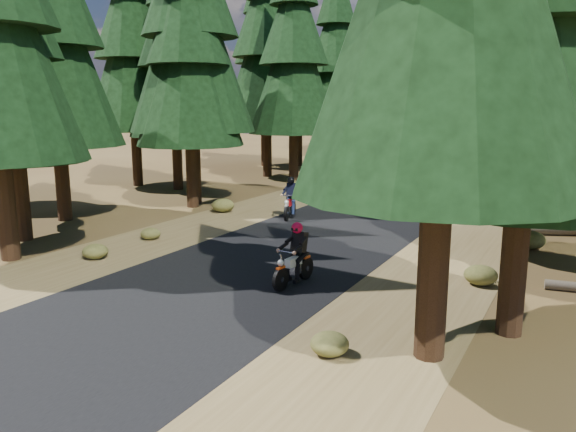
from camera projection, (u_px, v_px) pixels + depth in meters
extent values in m
plane|color=#422F17|center=(263.00, 263.00, 15.80)|extent=(120.00, 120.00, 0.00)
cube|color=black|center=(334.00, 229.00, 20.11)|extent=(6.00, 100.00, 0.01)
cube|color=brown|center=(228.00, 217.00, 22.26)|extent=(3.20, 100.00, 0.01)
cube|color=brown|center=(466.00, 244.00, 17.97)|extent=(3.20, 100.00, 0.01)
cylinder|color=black|center=(2.00, 161.00, 15.66)|extent=(0.53, 0.53, 5.71)
cylinder|color=black|center=(437.00, 194.00, 9.39)|extent=(0.53, 0.53, 5.85)
cylinder|color=black|center=(18.00, 162.00, 18.02)|extent=(0.51, 0.51, 5.15)
cone|color=black|center=(8.00, 59.00, 17.39)|extent=(4.38, 4.38, 6.44)
cylinder|color=black|center=(519.00, 205.00, 10.47)|extent=(0.50, 0.50, 5.11)
cone|color=black|center=(533.00, 26.00, 9.85)|extent=(4.34, 4.34, 6.38)
cylinder|color=black|center=(60.00, 146.00, 21.14)|extent=(0.53, 0.53, 5.73)
cone|color=black|center=(52.00, 47.00, 20.44)|extent=(4.87, 4.87, 7.17)
cylinder|color=black|center=(191.00, 145.00, 23.99)|extent=(0.51, 0.51, 5.34)
cone|color=black|center=(188.00, 65.00, 23.34)|extent=(4.54, 4.54, 6.68)
cone|color=black|center=(186.00, 4.00, 22.87)|extent=(3.47, 3.47, 4.81)
cylinder|color=black|center=(518.00, 179.00, 16.40)|extent=(0.48, 0.48, 4.52)
cone|color=black|center=(526.00, 80.00, 15.85)|extent=(3.84, 3.84, 5.65)
cone|color=black|center=(532.00, 4.00, 15.45)|extent=(2.94, 2.94, 4.07)
cylinder|color=black|center=(194.00, 132.00, 24.77)|extent=(0.56, 0.56, 6.43)
cone|color=black|center=(191.00, 37.00, 23.99)|extent=(5.46, 5.46, 8.03)
cylinder|color=black|center=(176.00, 136.00, 29.02)|extent=(0.52, 0.52, 5.56)
cone|color=black|center=(174.00, 67.00, 28.34)|extent=(4.73, 4.73, 6.95)
cone|color=black|center=(172.00, 15.00, 27.85)|extent=(3.62, 3.62, 5.01)
cylinder|color=black|center=(294.00, 133.00, 30.19)|extent=(0.53, 0.53, 5.72)
cone|color=black|center=(294.00, 65.00, 29.49)|extent=(4.86, 4.86, 7.15)
cone|color=black|center=(294.00, 14.00, 28.99)|extent=(3.72, 3.72, 5.15)
cylinder|color=black|center=(568.00, 155.00, 24.24)|extent=(0.48, 0.48, 4.51)
cone|color=black|center=(574.00, 88.00, 23.69)|extent=(3.83, 3.83, 5.64)
cylinder|color=black|center=(267.00, 125.00, 34.27)|extent=(0.55, 0.55, 6.37)
cone|color=black|center=(267.00, 57.00, 33.49)|extent=(5.41, 5.41, 7.96)
cone|color=black|center=(266.00, 7.00, 32.93)|extent=(4.14, 4.14, 5.73)
cylinder|color=black|center=(334.00, 129.00, 36.42)|extent=(0.53, 0.53, 5.64)
cone|color=black|center=(335.00, 73.00, 35.73)|extent=(4.79, 4.79, 7.05)
cone|color=black|center=(336.00, 32.00, 35.23)|extent=(3.67, 3.67, 5.08)
cylinder|color=black|center=(573.00, 134.00, 29.02)|extent=(0.53, 0.53, 5.83)
cylinder|color=black|center=(299.00, 128.00, 40.36)|extent=(0.52, 0.52, 5.45)
cone|color=black|center=(299.00, 79.00, 39.70)|extent=(4.63, 4.63, 6.81)
cone|color=black|center=(299.00, 43.00, 39.22)|extent=(3.54, 3.54, 4.90)
cone|color=black|center=(299.00, 7.00, 38.74)|extent=(2.45, 2.45, 4.09)
cylinder|color=black|center=(356.00, 133.00, 42.84)|extent=(0.48, 0.48, 4.42)
cone|color=black|center=(357.00, 97.00, 42.30)|extent=(3.76, 3.76, 5.52)
cone|color=black|center=(358.00, 69.00, 41.91)|extent=(2.87, 2.87, 3.98)
cone|color=black|center=(358.00, 42.00, 41.52)|extent=(1.99, 1.99, 3.31)
cylinder|color=black|center=(339.00, 128.00, 49.10)|extent=(0.49, 0.49, 4.75)
cone|color=black|center=(340.00, 93.00, 48.52)|extent=(4.04, 4.04, 5.93)
cone|color=black|center=(340.00, 68.00, 48.11)|extent=(3.09, 3.09, 4.27)
cone|color=black|center=(341.00, 42.00, 47.69)|extent=(2.14, 2.14, 3.56)
cylinder|color=black|center=(136.00, 131.00, 30.37)|extent=(0.54, 0.54, 6.00)
cone|color=black|center=(132.00, 59.00, 29.64)|extent=(5.10, 5.10, 7.50)
cone|color=black|center=(129.00, 5.00, 29.11)|extent=(3.90, 3.90, 5.40)
cylinder|color=black|center=(265.00, 121.00, 40.22)|extent=(0.56, 0.56, 6.40)
cone|color=black|center=(264.00, 64.00, 39.43)|extent=(5.44, 5.44, 8.00)
cone|color=black|center=(264.00, 21.00, 38.87)|extent=(4.16, 4.16, 5.76)
cylinder|color=black|center=(407.00, 118.00, 50.36)|extent=(0.56, 0.56, 6.40)
cone|color=black|center=(409.00, 72.00, 49.57)|extent=(5.44, 5.44, 8.00)
cone|color=black|center=(411.00, 38.00, 49.01)|extent=(4.16, 4.16, 5.76)
cone|color=black|center=(412.00, 3.00, 48.45)|extent=(2.88, 2.88, 4.80)
cylinder|color=black|center=(386.00, 115.00, 54.30)|extent=(0.57, 0.57, 6.80)
cone|color=black|center=(388.00, 70.00, 53.47)|extent=(5.78, 5.78, 8.50)
cone|color=black|center=(389.00, 36.00, 52.87)|extent=(4.42, 4.42, 6.12)
cone|color=black|center=(390.00, 2.00, 52.27)|extent=(3.06, 3.06, 5.10)
cylinder|color=black|center=(456.00, 119.00, 54.17)|extent=(0.54, 0.54, 6.00)
cone|color=black|center=(458.00, 79.00, 53.44)|extent=(5.10, 5.10, 7.50)
cone|color=black|center=(460.00, 50.00, 52.91)|extent=(3.90, 3.90, 5.40)
cone|color=black|center=(462.00, 20.00, 52.38)|extent=(2.70, 2.70, 4.50)
cylinder|color=black|center=(547.00, 118.00, 50.40)|extent=(0.56, 0.56, 6.40)
cone|color=black|center=(551.00, 72.00, 49.61)|extent=(5.44, 5.44, 8.00)
cone|color=black|center=(554.00, 38.00, 49.05)|extent=(4.16, 4.16, 5.76)
cone|color=black|center=(557.00, 3.00, 48.49)|extent=(2.88, 2.88, 4.80)
cylinder|color=black|center=(504.00, 115.00, 54.81)|extent=(0.57, 0.57, 6.80)
cone|color=black|center=(508.00, 70.00, 53.98)|extent=(5.78, 5.78, 8.50)
cone|color=black|center=(510.00, 37.00, 53.38)|extent=(4.42, 4.42, 6.12)
cone|color=black|center=(513.00, 3.00, 52.78)|extent=(3.06, 3.06, 5.10)
cylinder|color=black|center=(341.00, 122.00, 52.37)|extent=(0.52, 0.52, 5.60)
cone|color=black|center=(342.00, 83.00, 51.69)|extent=(4.76, 4.76, 7.00)
cone|color=black|center=(342.00, 55.00, 51.19)|extent=(3.64, 3.64, 5.04)
cone|color=black|center=(343.00, 26.00, 50.70)|extent=(2.52, 2.52, 4.20)
ellipsoid|color=#474C1E|center=(530.00, 240.00, 17.35)|extent=(0.95, 0.95, 0.57)
ellipsoid|color=#474C1E|center=(481.00, 275.00, 13.90)|extent=(0.82, 0.82, 0.49)
ellipsoid|color=#474C1E|center=(150.00, 234.00, 18.56)|extent=(0.65, 0.65, 0.39)
ellipsoid|color=#474C1E|center=(223.00, 205.00, 23.28)|extent=(0.93, 0.93, 0.56)
ellipsoid|color=#474C1E|center=(568.00, 196.00, 25.41)|extent=(1.03, 1.03, 0.62)
ellipsoid|color=#474C1E|center=(330.00, 344.00, 9.99)|extent=(0.70, 0.70, 0.42)
ellipsoid|color=#474C1E|center=(563.00, 182.00, 31.00)|extent=(0.69, 0.69, 0.41)
ellipsoid|color=#474C1E|center=(95.00, 251.00, 16.24)|extent=(0.73, 0.73, 0.44)
ellipsoid|color=#474C1E|center=(493.00, 205.00, 23.44)|extent=(0.87, 0.87, 0.52)
ellipsoid|color=#474C1E|center=(327.00, 170.00, 35.43)|extent=(1.05, 1.05, 0.63)
ellipsoid|color=#474C1E|center=(295.00, 185.00, 29.69)|extent=(0.74, 0.74, 0.44)
cube|color=black|center=(294.00, 244.00, 13.68)|extent=(0.37, 0.25, 0.51)
sphere|color=red|center=(294.00, 229.00, 13.61)|extent=(0.31, 0.31, 0.28)
cube|color=black|center=(290.00, 191.00, 21.83)|extent=(0.41, 0.31, 0.52)
sphere|color=black|center=(290.00, 181.00, 21.76)|extent=(0.36, 0.36, 0.29)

